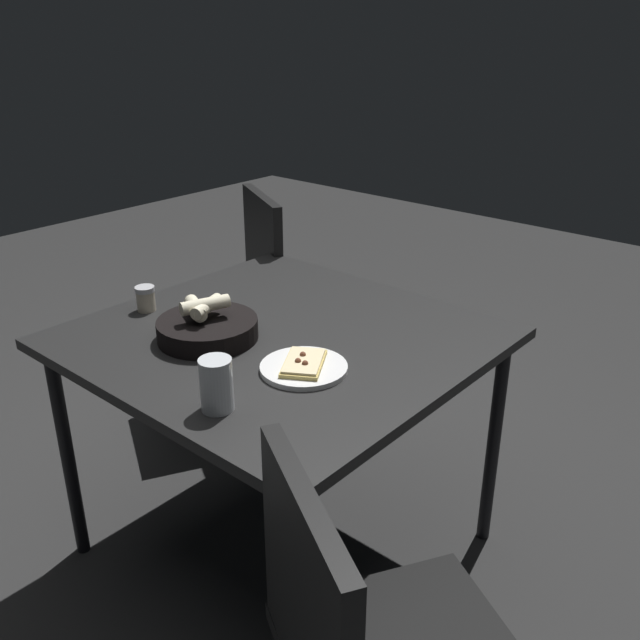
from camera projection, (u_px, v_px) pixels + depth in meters
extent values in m
plane|color=#292929|center=(286.00, 542.00, 2.21)|extent=(8.00, 8.00, 0.00)
cube|color=black|center=(281.00, 338.00, 1.92)|extent=(1.01, 1.05, 0.03)
cylinder|color=black|center=(276.00, 354.00, 2.66)|extent=(0.04, 0.04, 0.71)
cylinder|color=black|center=(68.00, 456.00, 2.04)|extent=(0.04, 0.04, 0.71)
cylinder|color=black|center=(494.00, 443.00, 2.10)|extent=(0.04, 0.04, 0.71)
cylinder|color=black|center=(297.00, 619.00, 1.49)|extent=(0.04, 0.04, 0.71)
cylinder|color=white|center=(304.00, 368.00, 1.71)|extent=(0.22, 0.22, 0.01)
cube|color=tan|center=(304.00, 364.00, 1.71)|extent=(0.18, 0.16, 0.01)
cube|color=beige|center=(304.00, 361.00, 1.70)|extent=(0.17, 0.15, 0.01)
sphere|color=brown|center=(303.00, 355.00, 1.72)|extent=(0.02, 0.02, 0.02)
sphere|color=brown|center=(305.00, 363.00, 1.68)|extent=(0.02, 0.02, 0.02)
sphere|color=brown|center=(298.00, 361.00, 1.69)|extent=(0.02, 0.02, 0.02)
cylinder|color=black|center=(208.00, 329.00, 1.87)|extent=(0.27, 0.27, 0.06)
cylinder|color=beige|center=(205.00, 305.00, 1.84)|extent=(0.14, 0.08, 0.04)
cylinder|color=beige|center=(196.00, 308.00, 1.85)|extent=(0.09, 0.12, 0.04)
cylinder|color=beige|center=(207.00, 306.00, 1.85)|extent=(0.12, 0.07, 0.03)
cylinder|color=red|center=(186.00, 337.00, 1.84)|extent=(0.06, 0.06, 0.03)
cylinder|color=silver|center=(216.00, 385.00, 1.52)|extent=(0.07, 0.07, 0.12)
cylinder|color=#B6811C|center=(217.00, 400.00, 1.54)|extent=(0.07, 0.07, 0.04)
cylinder|color=#BFB299|center=(146.00, 301.00, 2.05)|extent=(0.06, 0.06, 0.06)
cylinder|color=maroon|center=(146.00, 305.00, 2.06)|extent=(0.05, 0.05, 0.03)
cylinder|color=#B7B7BC|center=(145.00, 289.00, 2.04)|extent=(0.06, 0.06, 0.01)
cube|color=#292929|center=(218.00, 322.00, 2.77)|extent=(0.60, 0.60, 0.04)
cube|color=black|center=(263.00, 254.00, 2.73)|extent=(0.23, 0.39, 0.48)
cylinder|color=black|center=(167.00, 359.00, 2.96)|extent=(0.03, 0.03, 0.41)
cylinder|color=black|center=(184.00, 401.00, 2.64)|extent=(0.03, 0.03, 0.41)
cylinder|color=black|center=(253.00, 345.00, 3.09)|extent=(0.03, 0.03, 0.41)
cylinder|color=black|center=(278.00, 383.00, 2.76)|extent=(0.03, 0.03, 0.41)
cube|color=black|center=(306.00, 598.00, 1.15)|extent=(0.24, 0.38, 0.43)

